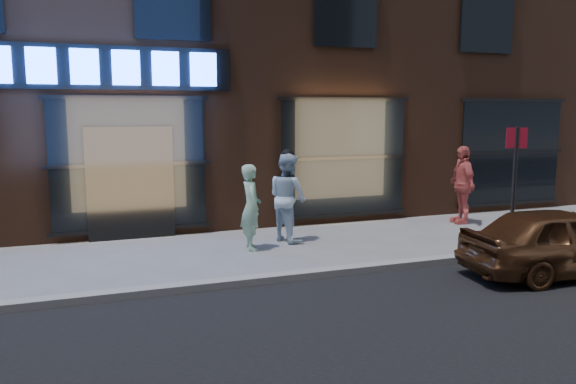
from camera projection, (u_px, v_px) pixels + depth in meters
name	position (u px, v px, depth m)	size (l,w,h in m)	color
ground	(154.00, 295.00, 8.41)	(90.00, 90.00, 0.00)	slate
curb	(154.00, 291.00, 8.40)	(60.00, 0.25, 0.12)	gray
storefront_building	(113.00, 20.00, 15.10)	(30.20, 8.28, 10.30)	#54301E
man_bowtie	(251.00, 207.00, 11.04)	(0.62, 0.41, 1.70)	#A3D6B1
man_cap	(288.00, 197.00, 11.75)	(0.90, 0.70, 1.86)	white
passerby	(462.00, 185.00, 13.61)	(1.11, 0.46, 1.89)	#E1635C
gold_sedan	(563.00, 241.00, 9.31)	(1.38, 3.43, 1.17)	brown
sign_post	(514.00, 177.00, 10.67)	(0.37, 0.18, 2.43)	#262628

